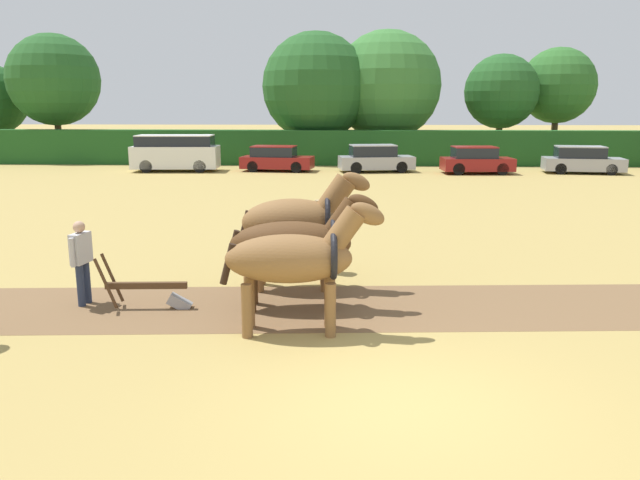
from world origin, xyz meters
name	(u,v)px	position (x,y,z in m)	size (l,w,h in m)	color
ground_plane	(404,402)	(0.00, 0.00, 0.00)	(240.00, 240.00, 0.00)	#A88E4C
plowed_furrow_strip	(109,308)	(-5.26, 3.55, 0.00)	(23.02, 2.78, 0.01)	brown
hedgerow	(362,148)	(0.00, 33.07, 1.11)	(67.22, 1.43, 2.22)	#1E511E
tree_left	(54,80)	(-21.11, 35.69, 5.48)	(6.21, 6.21, 8.60)	#4C3823
tree_center_left	(316,87)	(-3.09, 35.72, 5.00)	(7.27, 7.27, 8.64)	brown
tree_center	(387,86)	(1.75, 36.89, 5.11)	(7.48, 7.48, 8.85)	#4C3823
tree_center_right	(501,92)	(9.55, 36.76, 4.69)	(5.01, 5.01, 7.21)	#4C3823
tree_right	(558,86)	(13.77, 38.21, 5.12)	(5.23, 5.23, 7.75)	#423323
draft_horse_lead_left	(296,259)	(-1.61, 2.49, 1.28)	(2.79, 1.00, 2.30)	brown
draft_horse_lead_right	(297,243)	(-1.70, 3.80, 1.24)	(2.91, 1.03, 2.25)	#513319
draft_horse_trail_left	(298,222)	(-1.80, 5.11, 1.42)	(2.79, 1.16, 2.51)	brown
plow	(154,292)	(-4.40, 3.61, 0.32)	(1.75, 0.49, 1.13)	#4C331E
farmer_at_plow	(81,257)	(-5.81, 3.78, 0.95)	(0.27, 0.65, 1.64)	#28334C
farmer_beside_team	(319,230)	(-1.42, 6.50, 0.96)	(0.45, 0.53, 1.66)	#4C4C4C
parked_van	(176,153)	(-10.88, 28.57, 1.08)	(5.03, 2.32, 2.10)	silver
parked_car_left	(276,159)	(-5.04, 28.92, 0.71)	(4.30, 2.19, 1.47)	maroon
parked_car_center_left	(375,159)	(0.72, 28.77, 0.75)	(4.47, 2.40, 1.56)	#9E9EA8
parked_car_center	(476,161)	(6.36, 28.10, 0.73)	(3.99, 2.04, 1.52)	maroon
parked_car_center_right	(582,160)	(12.37, 28.54, 0.73)	(4.49, 2.38, 1.53)	#9E9EA8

